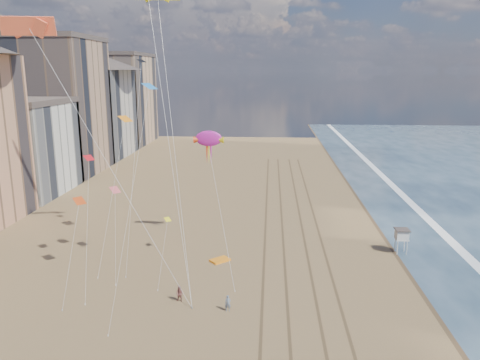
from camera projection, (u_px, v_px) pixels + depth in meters
name	position (u px, v px, depth m)	size (l,w,h in m)	color
wet_sand	(404.00, 224.00, 68.16)	(260.00, 260.00, 0.00)	#42301E
foam	(434.00, 225.00, 67.88)	(260.00, 260.00, 0.00)	white
tracks	(294.00, 246.00, 59.51)	(7.68, 120.00, 0.01)	brown
buildings	(47.00, 113.00, 94.13)	(34.72, 131.35, 29.00)	#C6B284
lifeguard_stand	(402.00, 235.00, 56.78)	(1.70, 1.70, 3.06)	silver
grounded_kite	(220.00, 260.00, 54.84)	(2.19, 1.40, 0.25)	orange
show_kite	(209.00, 139.00, 58.65)	(4.16, 7.77, 19.84)	#B71C92
kite_flyer_a	(228.00, 303.00, 43.29)	(0.57, 0.37, 1.56)	slate
kite_flyer_b	(180.00, 294.00, 45.07)	(0.77, 0.60, 1.59)	brown
small_kites	(121.00, 144.00, 52.02)	(10.09, 11.42, 19.11)	#C74012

